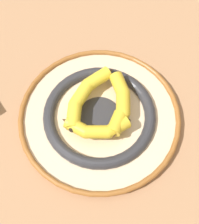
% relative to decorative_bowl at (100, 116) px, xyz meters
% --- Properties ---
extents(ground_plane, '(2.80, 2.80, 0.00)m').
position_rel_decorative_bowl_xyz_m(ground_plane, '(0.01, -0.03, -0.02)').
color(ground_plane, '#A87A56').
extents(decorative_bowl, '(0.39, 0.39, 0.03)m').
position_rel_decorative_bowl_xyz_m(decorative_bowl, '(0.00, 0.00, 0.00)').
color(decorative_bowl, beige).
rests_on(decorative_bowl, ground_plane).
extents(banana_a, '(0.08, 0.16, 0.03)m').
position_rel_decorative_bowl_xyz_m(banana_a, '(-0.05, 0.02, 0.03)').
color(banana_a, gold).
rests_on(banana_a, decorative_bowl).
extents(banana_b, '(0.17, 0.09, 0.03)m').
position_rel_decorative_bowl_xyz_m(banana_b, '(-0.00, -0.05, 0.04)').
color(banana_b, gold).
rests_on(banana_b, decorative_bowl).
extents(banana_c, '(0.15, 0.16, 0.03)m').
position_rel_decorative_bowl_xyz_m(banana_c, '(0.05, 0.02, 0.04)').
color(banana_c, yellow).
rests_on(banana_c, decorative_bowl).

